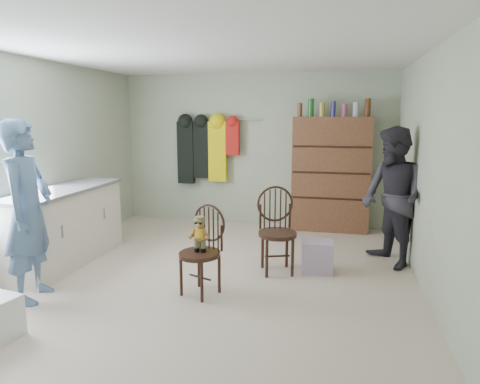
% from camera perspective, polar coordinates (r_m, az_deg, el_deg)
% --- Properties ---
extents(ground_plane, '(5.00, 5.00, 0.00)m').
position_cam_1_polar(ground_plane, '(5.05, -3.32, -10.95)').
color(ground_plane, beige).
rests_on(ground_plane, ground).
extents(room_walls, '(5.00, 5.00, 5.00)m').
position_cam_1_polar(room_walls, '(5.23, -1.90, 7.53)').
color(room_walls, '#AFB79A').
rests_on(room_walls, ground).
extents(counter, '(0.64, 1.86, 0.94)m').
position_cam_1_polar(counter, '(5.74, -22.51, -4.20)').
color(counter, silver).
rests_on(counter, ground).
extents(chair_front, '(0.53, 0.53, 0.92)m').
position_cam_1_polar(chair_front, '(4.41, -5.05, -6.82)').
color(chair_front, black).
rests_on(chair_front, ground).
extents(chair_far, '(0.56, 0.56, 1.00)m').
position_cam_1_polar(chair_far, '(5.03, 4.91, -4.63)').
color(chair_far, black).
rests_on(chair_far, ground).
extents(striped_bag, '(0.38, 0.31, 0.37)m').
position_cam_1_polar(striped_bag, '(5.14, 10.26, -8.52)').
color(striped_bag, pink).
rests_on(striped_bag, ground).
extents(person_left, '(0.56, 0.73, 1.79)m').
position_cam_1_polar(person_left, '(4.67, -26.43, -2.33)').
color(person_left, slate).
rests_on(person_left, ground).
extents(person_right, '(0.95, 1.03, 1.70)m').
position_cam_1_polar(person_right, '(5.45, 19.68, -0.68)').
color(person_right, '#2D2B33').
rests_on(person_right, ground).
extents(dresser, '(1.20, 0.39, 2.07)m').
position_cam_1_polar(dresser, '(6.89, 12.01, 2.41)').
color(dresser, brown).
rests_on(dresser, ground).
extents(coat_rack, '(1.42, 0.12, 1.09)m').
position_cam_1_polar(coat_rack, '(7.25, -4.60, 5.66)').
color(coat_rack, '#99999E').
rests_on(coat_rack, ground).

